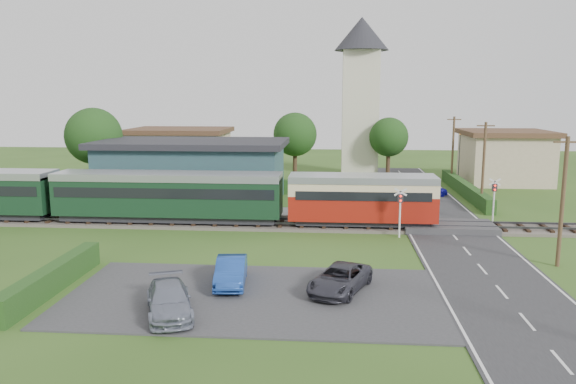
# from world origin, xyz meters

# --- Properties ---
(ground) EXTENTS (120.00, 120.00, 0.00)m
(ground) POSITION_xyz_m (0.00, 0.00, 0.00)
(ground) COLOR #2D4C19
(railway_track) EXTENTS (76.00, 3.20, 0.49)m
(railway_track) POSITION_xyz_m (0.00, 2.00, 0.11)
(railway_track) COLOR #4C443D
(railway_track) RESTS_ON ground
(road) EXTENTS (6.00, 70.00, 0.05)m
(road) POSITION_xyz_m (10.00, 0.00, 0.03)
(road) COLOR #28282B
(road) RESTS_ON ground
(car_park) EXTENTS (17.00, 9.00, 0.08)m
(car_park) POSITION_xyz_m (-1.50, -12.00, 0.04)
(car_park) COLOR #333335
(car_park) RESTS_ON ground
(crossing_deck) EXTENTS (6.20, 3.40, 0.45)m
(crossing_deck) POSITION_xyz_m (10.00, 2.00, 0.23)
(crossing_deck) COLOR #333335
(crossing_deck) RESTS_ON ground
(platform) EXTENTS (30.00, 3.00, 0.45)m
(platform) POSITION_xyz_m (-10.00, 5.20, 0.23)
(platform) COLOR gray
(platform) RESTS_ON ground
(equipment_hut) EXTENTS (2.30, 2.30, 2.55)m
(equipment_hut) POSITION_xyz_m (-18.00, 5.20, 1.75)
(equipment_hut) COLOR beige
(equipment_hut) RESTS_ON platform
(station_building) EXTENTS (16.00, 9.00, 5.30)m
(station_building) POSITION_xyz_m (-10.00, 10.99, 2.69)
(station_building) COLOR #2A5155
(station_building) RESTS_ON ground
(train) EXTENTS (43.20, 2.90, 3.40)m
(train) POSITION_xyz_m (-12.70, 2.00, 2.18)
(train) COLOR #232328
(train) RESTS_ON ground
(church_tower) EXTENTS (6.00, 6.00, 17.60)m
(church_tower) POSITION_xyz_m (5.00, 28.00, 10.23)
(church_tower) COLOR beige
(church_tower) RESTS_ON ground
(house_west) EXTENTS (10.80, 8.80, 5.50)m
(house_west) POSITION_xyz_m (-15.00, 25.00, 2.79)
(house_west) COLOR tan
(house_west) RESTS_ON ground
(house_east) EXTENTS (8.80, 8.80, 5.50)m
(house_east) POSITION_xyz_m (20.00, 24.00, 2.80)
(house_east) COLOR tan
(house_east) RESTS_ON ground
(hedge_carpark) EXTENTS (0.80, 9.00, 1.20)m
(hedge_carpark) POSITION_xyz_m (-11.00, -12.00, 0.60)
(hedge_carpark) COLOR #193814
(hedge_carpark) RESTS_ON ground
(hedge_roadside) EXTENTS (0.80, 18.00, 1.20)m
(hedge_roadside) POSITION_xyz_m (14.20, 16.00, 0.60)
(hedge_roadside) COLOR #193814
(hedge_roadside) RESTS_ON ground
(hedge_station) EXTENTS (22.00, 0.80, 1.30)m
(hedge_station) POSITION_xyz_m (-10.00, 15.50, 0.65)
(hedge_station) COLOR #193814
(hedge_station) RESTS_ON ground
(tree_a) EXTENTS (5.20, 5.20, 8.00)m
(tree_a) POSITION_xyz_m (-20.00, 14.00, 5.38)
(tree_a) COLOR #332316
(tree_a) RESTS_ON ground
(tree_b) EXTENTS (4.60, 4.60, 7.34)m
(tree_b) POSITION_xyz_m (-2.00, 23.00, 5.02)
(tree_b) COLOR #332316
(tree_b) RESTS_ON ground
(tree_c) EXTENTS (4.20, 4.20, 6.78)m
(tree_c) POSITION_xyz_m (8.00, 25.00, 4.65)
(tree_c) COLOR #332316
(tree_c) RESTS_ON ground
(utility_pole_b) EXTENTS (1.40, 0.22, 7.00)m
(utility_pole_b) POSITION_xyz_m (14.20, -6.00, 3.63)
(utility_pole_b) COLOR #473321
(utility_pole_b) RESTS_ON ground
(utility_pole_c) EXTENTS (1.40, 0.22, 7.00)m
(utility_pole_c) POSITION_xyz_m (14.20, 10.00, 3.63)
(utility_pole_c) COLOR #473321
(utility_pole_c) RESTS_ON ground
(utility_pole_d) EXTENTS (1.40, 0.22, 7.00)m
(utility_pole_d) POSITION_xyz_m (14.20, 22.00, 3.63)
(utility_pole_d) COLOR #473321
(utility_pole_d) RESTS_ON ground
(crossing_signal_near) EXTENTS (0.84, 0.28, 3.28)m
(crossing_signal_near) POSITION_xyz_m (6.40, -0.41, 2.14)
(crossing_signal_near) COLOR silver
(crossing_signal_near) RESTS_ON ground
(crossing_signal_far) EXTENTS (0.84, 0.28, 3.28)m
(crossing_signal_far) POSITION_xyz_m (13.60, 4.39, 2.14)
(crossing_signal_far) COLOR silver
(crossing_signal_far) RESTS_ON ground
(streetlamp_west) EXTENTS (0.30, 0.30, 5.15)m
(streetlamp_west) POSITION_xyz_m (-22.00, 20.00, 3.04)
(streetlamp_west) COLOR #3F3F47
(streetlamp_west) RESTS_ON ground
(streetlamp_east) EXTENTS (0.30, 0.30, 5.15)m
(streetlamp_east) POSITION_xyz_m (16.00, 27.00, 3.04)
(streetlamp_east) COLOR #3F3F47
(streetlamp_east) RESTS_ON ground
(car_on_road) EXTENTS (3.81, 2.15, 1.22)m
(car_on_road) POSITION_xyz_m (10.64, 14.94, 0.66)
(car_on_road) COLOR #0B0A7A
(car_on_road) RESTS_ON road
(car_park_blue) EXTENTS (1.79, 4.10, 1.31)m
(car_park_blue) POSITION_xyz_m (-2.76, -10.56, 0.73)
(car_park_blue) COLOR #1C4195
(car_park_blue) RESTS_ON car_park
(car_park_silver) EXTENTS (3.12, 4.67, 1.26)m
(car_park_silver) POSITION_xyz_m (-4.64, -14.50, 0.71)
(car_park_silver) COLOR gray
(car_park_silver) RESTS_ON car_park
(car_park_dark) EXTENTS (3.44, 4.73, 1.20)m
(car_park_dark) POSITION_xyz_m (2.46, -11.09, 0.68)
(car_park_dark) COLOR #32323C
(car_park_dark) RESTS_ON car_park
(pedestrian_near) EXTENTS (0.73, 0.58, 1.75)m
(pedestrian_near) POSITION_xyz_m (-2.74, 5.12, 1.33)
(pedestrian_near) COLOR gray
(pedestrian_near) RESTS_ON platform
(pedestrian_far) EXTENTS (0.74, 0.89, 1.66)m
(pedestrian_far) POSITION_xyz_m (-14.20, 5.45, 1.28)
(pedestrian_far) COLOR gray
(pedestrian_far) RESTS_ON platform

